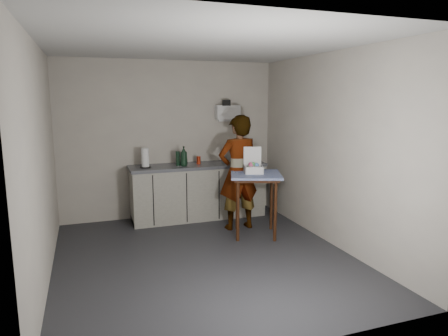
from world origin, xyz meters
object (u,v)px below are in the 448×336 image
object	(u,v)px
paper_towel	(145,158)
bakery_box	(253,167)
dish_rack	(237,158)
kitchen_counter	(198,193)
side_table	(256,182)
standing_man	(238,173)
dark_bottle	(178,158)
soap_bottle	(184,156)
soda_can	(199,160)

from	to	relation	value
paper_towel	bakery_box	xyz separation A→B (m)	(1.41, -1.01, -0.06)
paper_towel	dish_rack	world-z (taller)	paper_towel
kitchen_counter	paper_towel	bearing A→B (deg)	-177.60
paper_towel	side_table	bearing A→B (deg)	-37.29
kitchen_counter	standing_man	size ratio (longest dim) A/B	1.28
dark_bottle	side_table	bearing A→B (deg)	-50.75
side_table	standing_man	size ratio (longest dim) A/B	0.53
kitchen_counter	bakery_box	size ratio (longest dim) A/B	6.10
side_table	soap_bottle	size ratio (longest dim) A/B	2.87
kitchen_counter	soda_can	xyz separation A→B (m)	(0.02, 0.02, 0.55)
paper_towel	bakery_box	world-z (taller)	bakery_box
dish_rack	bakery_box	size ratio (longest dim) A/B	0.97
standing_man	side_table	bearing A→B (deg)	105.36
dark_bottle	paper_towel	xyz separation A→B (m)	(-0.53, -0.01, 0.03)
dish_rack	dark_bottle	bearing A→B (deg)	-176.19
kitchen_counter	side_table	size ratio (longest dim) A/B	2.44
paper_towel	dish_rack	distance (m)	1.58
bakery_box	side_table	bearing A→B (deg)	-65.89
soda_can	dark_bottle	xyz separation A→B (m)	(-0.36, -0.05, 0.05)
kitchen_counter	soda_can	world-z (taller)	soda_can
soda_can	paper_towel	world-z (taller)	paper_towel
standing_man	kitchen_counter	bearing A→B (deg)	-63.76
kitchen_counter	side_table	world-z (taller)	side_table
soda_can	bakery_box	bearing A→B (deg)	-63.93
paper_towel	dish_rack	bearing A→B (deg)	2.99
dark_bottle	dish_rack	xyz separation A→B (m)	(1.05, 0.07, -0.06)
soda_can	bakery_box	size ratio (longest dim) A/B	0.35
bakery_box	dark_bottle	bearing A→B (deg)	146.36
bakery_box	dish_rack	bearing A→B (deg)	97.06
kitchen_counter	dark_bottle	bearing A→B (deg)	-176.00
paper_towel	dish_rack	size ratio (longest dim) A/B	0.87
dish_rack	soap_bottle	bearing A→B (deg)	-172.34
side_table	dish_rack	bearing A→B (deg)	102.53
side_table	standing_man	distance (m)	0.40
soap_bottle	dark_bottle	bearing A→B (deg)	144.53
soap_bottle	dark_bottle	xyz separation A→B (m)	(-0.08, 0.06, -0.04)
standing_man	soda_can	size ratio (longest dim) A/B	13.61
standing_man	soap_bottle	xyz separation A→B (m)	(-0.68, 0.66, 0.20)
soap_bottle	bakery_box	distance (m)	1.25
soda_can	standing_man	bearing A→B (deg)	-62.05
bakery_box	kitchen_counter	bearing A→B (deg)	132.91
side_table	paper_towel	size ratio (longest dim) A/B	2.98
soap_bottle	dish_rack	xyz separation A→B (m)	(0.96, 0.13, -0.10)
side_table	dish_rack	xyz separation A→B (m)	(0.15, 1.16, 0.17)
standing_man	soap_bottle	bearing A→B (deg)	-47.59
bakery_box	soap_bottle	bearing A→B (deg)	145.23
side_table	bakery_box	world-z (taller)	bakery_box
side_table	soda_can	world-z (taller)	soda_can
standing_man	paper_towel	world-z (taller)	standing_man
standing_man	paper_towel	bearing A→B (deg)	-32.22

